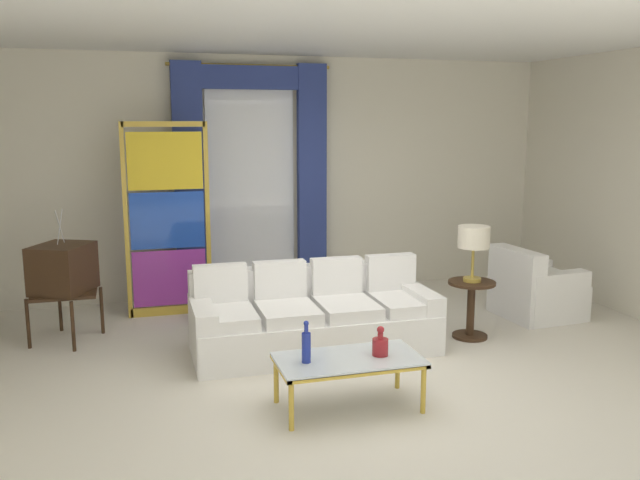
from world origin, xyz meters
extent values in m
plane|color=silver|center=(0.00, 0.00, 0.00)|extent=(16.00, 16.00, 0.00)
cube|color=silver|center=(0.00, 3.06, 1.50)|extent=(8.00, 0.12, 3.00)
cube|color=white|center=(0.00, 0.80, 3.02)|extent=(8.00, 7.60, 0.04)
cube|color=white|center=(-0.36, 2.98, 1.55)|extent=(1.10, 0.02, 2.50)
cylinder|color=gold|center=(-0.36, 2.90, 2.86)|extent=(2.00, 0.04, 0.04)
cube|color=navy|center=(-1.13, 2.88, 1.55)|extent=(0.36, 0.12, 2.70)
cube|color=navy|center=(0.41, 2.88, 1.55)|extent=(0.36, 0.12, 2.70)
cube|color=navy|center=(-0.36, 2.88, 2.72)|extent=(1.80, 0.10, 0.28)
cube|color=white|center=(-0.18, 0.64, 0.19)|extent=(2.33, 0.92, 0.38)
cube|color=white|center=(-0.17, 1.01, 0.39)|extent=(2.32, 0.22, 0.78)
cube|color=white|center=(0.89, 0.63, 0.28)|extent=(0.21, 0.86, 0.56)
cube|color=white|center=(-1.25, 0.65, 0.28)|extent=(0.21, 0.86, 0.56)
cube|color=white|center=(0.69, 0.58, 0.44)|extent=(0.54, 0.74, 0.12)
cube|color=white|center=(0.70, 0.90, 0.66)|extent=(0.51, 0.14, 0.40)
cube|color=white|center=(0.11, 0.59, 0.44)|extent=(0.54, 0.74, 0.12)
cube|color=white|center=(0.12, 0.91, 0.66)|extent=(0.51, 0.14, 0.40)
cube|color=white|center=(-0.47, 0.59, 0.44)|extent=(0.54, 0.74, 0.12)
cube|color=white|center=(-0.46, 0.91, 0.66)|extent=(0.51, 0.14, 0.40)
cube|color=white|center=(-1.05, 0.60, 0.44)|extent=(0.54, 0.74, 0.12)
cube|color=white|center=(-1.04, 0.92, 0.66)|extent=(0.51, 0.14, 0.40)
cube|color=silver|center=(-0.27, -0.65, 0.40)|extent=(1.12, 0.58, 0.02)
cube|color=gold|center=(-0.27, -0.38, 0.38)|extent=(1.12, 0.04, 0.03)
cube|color=gold|center=(-0.27, -0.92, 0.38)|extent=(1.12, 0.04, 0.03)
cube|color=gold|center=(-0.81, -0.65, 0.38)|extent=(0.04, 0.58, 0.03)
cube|color=gold|center=(0.26, -0.65, 0.38)|extent=(0.04, 0.58, 0.03)
cylinder|color=gold|center=(-0.79, -0.40, 0.19)|extent=(0.04, 0.04, 0.38)
cylinder|color=gold|center=(0.24, -0.40, 0.19)|extent=(0.04, 0.04, 0.38)
cylinder|color=gold|center=(-0.79, -0.90, 0.19)|extent=(0.04, 0.04, 0.38)
cylinder|color=gold|center=(0.24, -0.90, 0.19)|extent=(0.04, 0.04, 0.38)
cylinder|color=navy|center=(-0.61, -0.66, 0.53)|extent=(0.07, 0.07, 0.23)
cylinder|color=navy|center=(-0.61, -0.66, 0.67)|extent=(0.03, 0.03, 0.06)
sphere|color=navy|center=(-0.61, -0.66, 0.72)|extent=(0.04, 0.04, 0.04)
cylinder|color=maroon|center=(-0.02, -0.67, 0.48)|extent=(0.13, 0.13, 0.13)
cylinder|color=maroon|center=(-0.02, -0.67, 0.57)|extent=(0.04, 0.04, 0.05)
sphere|color=maroon|center=(-0.02, -0.67, 0.62)|extent=(0.06, 0.06, 0.06)
cube|color=#382314|center=(-2.51, 1.66, 0.50)|extent=(0.62, 0.54, 0.03)
cylinder|color=#382314|center=(-2.85, 1.52, 0.25)|extent=(0.04, 0.04, 0.50)
cylinder|color=#382314|center=(-2.60, 2.02, 0.25)|extent=(0.04, 0.04, 0.50)
cylinder|color=#382314|center=(-2.42, 1.30, 0.25)|extent=(0.04, 0.04, 0.50)
cylinder|color=#382314|center=(-2.17, 1.81, 0.25)|extent=(0.04, 0.04, 0.50)
cube|color=#382314|center=(-2.51, 1.66, 0.76)|extent=(0.68, 0.72, 0.48)
cube|color=black|center=(-2.72, 1.77, 0.78)|extent=(0.19, 0.36, 0.30)
cylinder|color=gold|center=(-2.76, 1.70, 0.59)|extent=(0.03, 0.04, 0.04)
cylinder|color=gold|center=(-2.69, 1.84, 0.59)|extent=(0.03, 0.04, 0.04)
cylinder|color=silver|center=(-2.51, 1.66, 1.18)|extent=(0.07, 0.12, 0.34)
cylinder|color=silver|center=(-2.51, 1.66, 1.18)|extent=(0.07, 0.12, 0.34)
cube|color=white|center=(2.60, 1.08, 0.20)|extent=(0.85, 0.85, 0.40)
cube|color=white|center=(2.60, 1.08, 0.45)|extent=(0.74, 0.74, 0.10)
cube|color=white|center=(2.28, 1.06, 0.40)|extent=(0.26, 0.81, 0.80)
cube|color=white|center=(2.58, 1.40, 0.29)|extent=(0.75, 0.23, 0.58)
cube|color=white|center=(2.62, 0.76, 0.29)|extent=(0.75, 0.23, 0.58)
cube|color=gold|center=(-1.88, 2.31, 1.10)|extent=(0.05, 0.05, 2.20)
cube|color=gold|center=(-0.98, 2.31, 1.10)|extent=(0.05, 0.05, 2.20)
cube|color=gold|center=(-1.43, 2.31, 2.17)|extent=(0.90, 0.05, 0.06)
cube|color=gold|center=(-1.43, 2.31, 0.05)|extent=(0.90, 0.05, 0.10)
cube|color=purple|center=(-1.43, 2.31, 0.43)|extent=(0.82, 0.02, 0.64)
cube|color=#1E47B7|center=(-1.43, 2.31, 1.10)|extent=(0.82, 0.02, 0.64)
cube|color=yellow|center=(-1.43, 2.31, 1.77)|extent=(0.82, 0.02, 0.64)
cylinder|color=beige|center=(-0.98, 1.96, 0.03)|extent=(0.16, 0.16, 0.06)
ellipsoid|color=navy|center=(-0.98, 1.96, 0.14)|extent=(0.18, 0.32, 0.20)
sphere|color=navy|center=(-0.98, 2.10, 0.25)|extent=(0.09, 0.09, 0.09)
cone|color=gold|center=(-0.98, 2.16, 0.25)|extent=(0.02, 0.04, 0.02)
cone|color=green|center=(-0.98, 1.78, 0.24)|extent=(0.44, 0.40, 0.50)
cylinder|color=#382314|center=(1.48, 0.61, 0.58)|extent=(0.48, 0.48, 0.03)
cylinder|color=#382314|center=(1.48, 0.61, 0.29)|extent=(0.08, 0.08, 0.55)
cylinder|color=#382314|center=(1.48, 0.61, 0.01)|extent=(0.36, 0.36, 0.03)
cylinder|color=#B29338|center=(1.48, 0.61, 0.61)|extent=(0.18, 0.18, 0.04)
cylinder|color=#B29338|center=(1.48, 0.61, 0.81)|extent=(0.03, 0.03, 0.36)
cylinder|color=beige|center=(1.48, 0.61, 1.05)|extent=(0.32, 0.32, 0.22)
camera|label=1|loc=(-1.84, -5.26, 2.21)|focal=37.19mm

